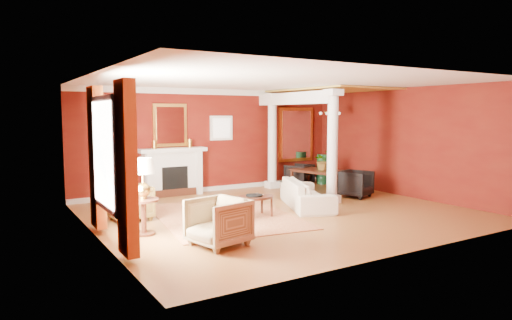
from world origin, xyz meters
TOP-DOWN VIEW (x-y plane):
  - ground at (0.00, 0.00)m, footprint 8.00×8.00m
  - room_shell at (0.00, 0.00)m, footprint 8.04×7.04m
  - fireplace at (-1.30, 3.32)m, footprint 1.85×0.42m
  - overmantel_mirror at (-1.30, 3.45)m, footprint 0.95×0.07m
  - flank_window_left at (-2.85, 3.46)m, footprint 0.70×0.07m
  - flank_window_right at (0.25, 3.46)m, footprint 0.70×0.07m
  - left_window at (-3.89, -0.60)m, footprint 0.21×2.55m
  - column_front at (1.70, 0.30)m, footprint 0.36×0.36m
  - column_back at (1.70, 3.00)m, footprint 0.36×0.36m
  - header_beam at (1.70, 1.90)m, footprint 0.30×3.20m
  - amber_ceiling at (2.85, 1.75)m, footprint 2.30×3.40m
  - dining_mirror at (2.90, 3.45)m, footprint 1.30×0.07m
  - chandelier at (2.90, 1.80)m, footprint 0.60×0.62m
  - crown_trim at (0.00, 3.46)m, footprint 8.00×0.08m
  - base_trim at (0.00, 3.46)m, footprint 8.00×0.08m
  - rug at (-1.27, 0.33)m, footprint 3.22×3.99m
  - sofa at (0.85, 0.21)m, footprint 1.43×2.24m
  - armchair_leopard at (-3.13, 1.01)m, footprint 0.80×0.85m
  - armchair_stripe at (-2.37, -1.57)m, footprint 0.97×1.01m
  - coffee_table at (-0.76, -0.06)m, footprint 0.89×0.89m
  - coffee_book at (-0.73, 0.01)m, footprint 0.18×0.04m
  - side_table at (-3.22, -0.24)m, footprint 0.56×0.56m
  - dining_table at (2.68, 1.90)m, footprint 0.99×1.78m
  - dining_chair_near at (2.76, 0.59)m, footprint 0.97×0.94m
  - dining_chair_far at (2.68, 2.98)m, footprint 0.92×0.89m
  - green_urn at (3.50, 2.85)m, footprint 0.40×0.40m
  - potted_plant at (2.69, 1.85)m, footprint 0.51×0.56m

SIDE VIEW (x-z plane):
  - ground at x=0.00m, z-range 0.00..0.00m
  - rug at x=-1.27m, z-range 0.00..0.01m
  - base_trim at x=0.00m, z-range 0.00..0.12m
  - dining_chair_far at x=2.68m, z-range 0.00..0.73m
  - green_urn at x=3.50m, z-range -0.10..0.85m
  - dining_chair_near at x=2.76m, z-range 0.00..0.78m
  - armchair_leopard at x=-3.13m, z-range 0.00..0.80m
  - coffee_table at x=-0.76m, z-range 0.18..0.63m
  - sofa at x=0.85m, z-range 0.00..0.85m
  - armchair_stripe at x=-2.37m, z-range 0.00..0.88m
  - dining_table at x=2.68m, z-range 0.00..0.94m
  - coffee_book at x=-0.73m, z-range 0.45..0.70m
  - fireplace at x=-1.30m, z-range 0.00..1.29m
  - side_table at x=-3.22m, z-range 0.23..1.64m
  - potted_plant at x=2.69m, z-range 0.94..1.38m
  - left_window at x=-3.89m, z-range 0.12..2.72m
  - column_front at x=1.70m, z-range 0.03..2.83m
  - column_back at x=1.70m, z-range 0.03..2.83m
  - dining_mirror at x=2.90m, z-range 0.70..2.40m
  - flank_window_left at x=-2.85m, z-range 1.45..2.15m
  - flank_window_right at x=0.25m, z-range 1.45..2.15m
  - overmantel_mirror at x=-1.30m, z-range 1.33..2.47m
  - room_shell at x=0.00m, z-range 0.56..3.48m
  - chandelier at x=2.90m, z-range 1.87..2.62m
  - header_beam at x=1.70m, z-range 2.46..2.78m
  - crown_trim at x=0.00m, z-range 2.74..2.90m
  - amber_ceiling at x=2.85m, z-range 2.85..2.89m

